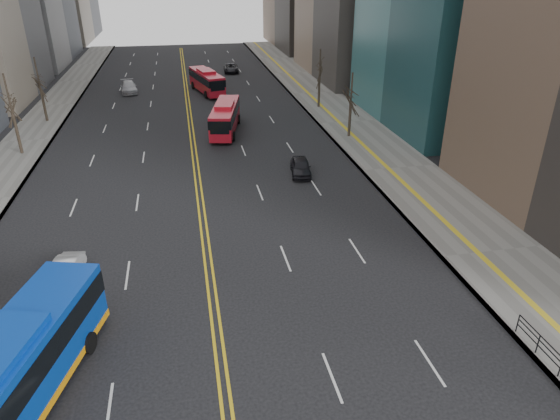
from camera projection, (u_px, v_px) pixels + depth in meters
The scene contains 11 objects.
sidewalk_right at pixel (347, 122), 56.54m from camera, with size 7.00×130.00×0.15m, color slate.
sidewalk_left at pixel (27, 141), 50.63m from camera, with size 5.00×130.00×0.15m, color slate.
centerline at pixel (189, 108), 62.31m from camera, with size 0.55×100.00×0.01m.
street_trees at pixel (103, 118), 40.93m from camera, with size 35.20×47.20×7.60m.
blue_bus at pixel (4, 384), 18.90m from camera, with size 6.05×12.93×3.68m.
red_bus_near at pixel (225, 116), 52.80m from camera, with size 4.23×9.99×3.12m.
red_bus_far at pixel (207, 80), 68.90m from camera, with size 4.51×10.12×3.16m.
car_white at pixel (65, 272), 28.15m from camera, with size 1.30×3.71×1.22m, color silver.
car_dark_mid at pixel (301, 167), 42.49m from camera, with size 1.61×4.00×1.36m, color black.
car_silver at pixel (129, 87), 69.49m from camera, with size 2.08×5.13×1.49m, color #ACABB1.
car_dark_far at pixel (231, 68), 82.42m from camera, with size 2.29×4.96×1.38m, color black.
Camera 1 is at (-0.70, -7.55, 16.26)m, focal length 32.00 mm.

